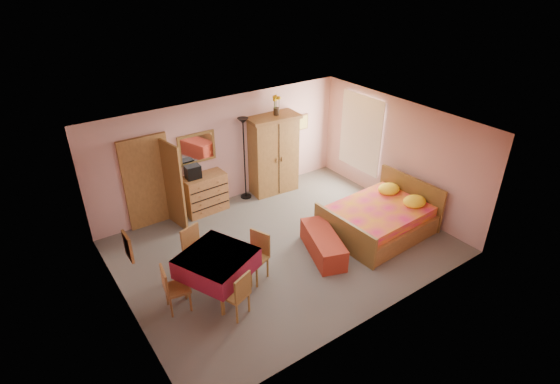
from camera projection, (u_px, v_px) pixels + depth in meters
floor at (284, 247)px, 9.18m from camera, size 6.50×6.50×0.00m
ceiling at (285, 130)px, 7.93m from camera, size 6.50×6.50×0.00m
wall_back at (224, 151)px, 10.35m from camera, size 6.50×0.10×2.60m
wall_front at (378, 257)px, 6.76m from camera, size 6.50×0.10×2.60m
wall_left at (118, 249)px, 6.93m from camera, size 0.10×5.00×2.60m
wall_right at (398, 154)px, 10.18m from camera, size 0.10×5.00×2.60m
doorway at (148, 183)px, 9.51m from camera, size 1.06×0.12×2.15m
window at (361, 133)px, 10.95m from camera, size 0.08×1.40×1.95m
picture_left at (128, 247)px, 6.32m from camera, size 0.04×0.32×0.42m
picture_back at (303, 122)px, 11.39m from camera, size 0.30×0.04×0.40m
chest_of_drawers at (205, 193)px, 10.24m from camera, size 1.02×0.54×0.94m
wall_mirror at (197, 148)px, 9.87m from camera, size 0.90×0.05×0.71m
stereo at (193, 172)px, 9.82m from camera, size 0.34×0.26×0.31m
floor_lamp at (244, 159)px, 10.55m from camera, size 0.33×0.33×2.09m
wardrobe at (273, 154)px, 10.89m from camera, size 1.33×0.76×2.02m
sunflower_vase at (276, 105)px, 10.34m from camera, size 0.21×0.21×0.49m
bed at (379, 212)px, 9.43m from camera, size 2.29×1.84×1.03m
bench at (323, 244)px, 8.86m from camera, size 0.96×1.51×0.47m
dining_table at (218, 274)px, 7.77m from camera, size 1.51×1.51×0.84m
chair_south at (235, 293)px, 7.29m from camera, size 0.52×0.52×0.88m
chair_north at (198, 252)px, 8.24m from camera, size 0.54×0.54×0.95m
chair_west at (177, 288)px, 7.40m from camera, size 0.46×0.46×0.89m
chair_east at (254, 258)px, 8.07m from camera, size 0.56×0.56×0.95m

